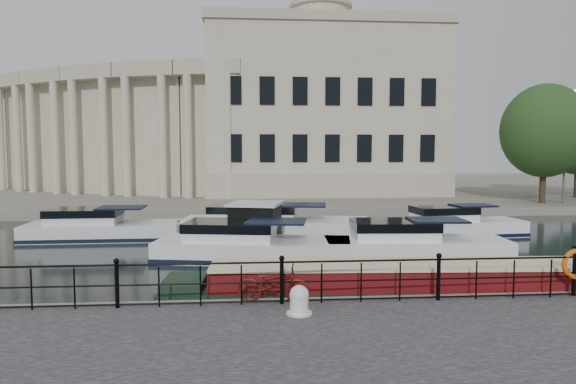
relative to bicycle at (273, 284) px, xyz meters
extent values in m
plane|color=black|center=(0.21, 2.12, -1.03)|extent=(160.00, 160.00, 0.00)
cube|color=#6B665B|center=(0.21, 41.12, -0.75)|extent=(120.00, 42.00, 0.55)
cylinder|color=black|center=(-3.79, -0.13, 0.07)|extent=(0.10, 0.10, 1.10)
sphere|color=black|center=(-3.79, -0.13, 0.67)|extent=(0.14, 0.14, 0.14)
cylinder|color=black|center=(0.21, -0.13, 0.07)|extent=(0.10, 0.10, 1.10)
sphere|color=black|center=(0.21, -0.13, 0.67)|extent=(0.14, 0.14, 0.14)
cylinder|color=black|center=(4.21, -0.13, 0.07)|extent=(0.10, 0.10, 1.10)
sphere|color=black|center=(4.21, -0.13, 0.67)|extent=(0.14, 0.14, 0.14)
cylinder|color=black|center=(0.21, -0.13, 0.57)|extent=(24.00, 0.05, 0.05)
cylinder|color=black|center=(0.21, -0.13, 0.07)|extent=(24.00, 0.04, 0.04)
cylinder|color=black|center=(0.21, -0.13, -0.40)|extent=(24.00, 0.04, 0.04)
cube|color=#ADA38C|center=(6.21, 35.12, 6.52)|extent=(20.00, 14.00, 14.00)
cube|color=#9E937F|center=(6.21, 35.12, 13.92)|extent=(20.40, 14.40, 0.80)
cylinder|color=#ADA38C|center=(6.21, 35.12, 15.12)|extent=(5.20, 5.20, 2.50)
cube|color=#9E937F|center=(6.21, 35.12, 0.52)|extent=(20.30, 14.30, 2.00)
cube|color=#ADA38C|center=(-3.12, 31.15, 5.02)|extent=(5.73, 4.06, 11.00)
cube|color=#9E937F|center=(-3.56, 29.19, 9.92)|extent=(5.62, 2.73, 1.20)
cylinder|color=#ADA38C|center=(-2.08, 28.28, 4.42)|extent=(0.70, 0.70, 9.80)
cylinder|color=#ADA38C|center=(-5.28, 28.99, 4.42)|extent=(0.70, 0.70, 9.80)
cube|color=#ADA38C|center=(-8.08, 32.56, 5.02)|extent=(5.90, 4.56, 11.00)
cube|color=#9E937F|center=(-8.74, 30.68, 9.92)|extent=(5.62, 3.30, 1.20)
cylinder|color=#ADA38C|center=(-7.38, 29.59, 4.42)|extent=(0.70, 0.70, 9.80)
cylinder|color=#ADA38C|center=(-10.48, 30.69, 4.42)|extent=(0.70, 0.70, 9.80)
cube|color=#ADA38C|center=(-12.83, 34.57, 5.02)|extent=(5.99, 4.99, 11.00)
cube|color=#9E937F|center=(-13.72, 32.77, 9.92)|extent=(5.55, 3.83, 1.20)
cylinder|color=#ADA38C|center=(-12.50, 31.53, 4.42)|extent=(0.70, 0.70, 9.80)
cylinder|color=#ADA38C|center=(-15.44, 32.99, 4.42)|extent=(0.70, 0.70, 9.80)
cube|color=#ADA38C|center=(-17.31, 37.12, 5.02)|extent=(5.99, 5.36, 11.00)
cube|color=#9E937F|center=(-18.40, 35.45, 9.92)|extent=(5.40, 4.29, 1.20)
cylinder|color=#ADA38C|center=(-17.34, 34.07, 4.42)|extent=(0.70, 0.70, 9.80)
cylinder|color=#ADA38C|center=(-20.09, 35.87, 4.42)|extent=(0.70, 0.70, 9.80)
cube|color=#ADA38C|center=(-21.45, 40.20, 5.02)|extent=(5.91, 5.64, 11.00)
cube|color=#9E937F|center=(-22.74, 38.66, 9.92)|extent=(5.16, 4.70, 1.20)
cylinder|color=#ADA38C|center=(-21.85, 37.17, 4.42)|extent=(0.70, 0.70, 9.80)
cylinder|color=#ADA38C|center=(-24.36, 39.28, 4.42)|extent=(0.70, 0.70, 9.80)
cube|color=#ADA38C|center=(-25.19, 43.74, 5.02)|extent=(5.74, 5.85, 11.00)
cylinder|color=#59595B|center=(22.21, 22.62, 3.52)|extent=(0.16, 0.16, 8.00)
sphere|color=#FFF2CC|center=(22.21, 21.77, 7.47)|extent=(0.24, 0.24, 0.24)
imported|color=#4A140D|center=(0.00, 0.00, 0.00)|extent=(1.89, 0.90, 0.96)
cylinder|color=silver|center=(0.56, -0.96, -0.25)|extent=(0.43, 0.43, 0.45)
sphere|color=silver|center=(0.56, -0.96, -0.02)|extent=(0.45, 0.45, 0.45)
cylinder|color=silver|center=(0.56, -0.96, -0.46)|extent=(0.61, 0.61, 0.04)
cylinder|color=black|center=(7.92, -0.01, 0.17)|extent=(0.11, 0.11, 1.29)
cube|color=black|center=(7.92, -0.01, 0.81)|extent=(0.13, 0.13, 0.09)
cube|color=black|center=(3.92, 1.35, -0.93)|extent=(14.05, 2.66, 0.84)
cube|color=#590C0F|center=(3.92, 1.35, -0.28)|extent=(11.25, 2.22, 0.65)
cube|color=beige|center=(3.92, 1.35, 0.12)|extent=(11.25, 2.27, 0.09)
cube|color=#6B665B|center=(-0.27, 9.62, -0.98)|extent=(3.46, 3.11, 0.24)
cube|color=black|center=(-0.27, 9.62, 0.07)|extent=(2.39, 2.39, 1.76)
cube|color=silver|center=(-0.27, 9.62, 1.02)|extent=(2.62, 2.62, 0.12)
cube|color=white|center=(-0.38, 7.78, -0.83)|extent=(8.04, 4.01, 1.20)
cube|color=black|center=(-0.38, 7.78, -0.91)|extent=(8.12, 4.05, 0.18)
cube|color=white|center=(-1.29, 7.94, 0.02)|extent=(3.79, 2.80, 0.90)
cube|color=black|center=(0.53, 7.62, 0.52)|extent=(2.60, 2.28, 0.08)
cube|color=white|center=(6.17, 7.52, -0.83)|extent=(7.42, 2.97, 1.20)
cube|color=black|center=(6.17, 7.52, -0.91)|extent=(7.50, 3.00, 0.18)
cube|color=white|center=(5.30, 7.57, 0.02)|extent=(3.40, 2.27, 0.90)
cube|color=black|center=(7.04, 7.47, 0.52)|extent=(2.29, 1.90, 0.08)
cube|color=silver|center=(-7.71, 13.13, -0.83)|extent=(7.42, 2.73, 1.20)
cube|color=black|center=(-7.71, 13.13, -0.91)|extent=(7.49, 2.76, 0.18)
cube|color=silver|center=(-8.59, 13.12, 0.02)|extent=(3.35, 2.19, 0.90)
cube|color=black|center=(-6.82, 13.15, 0.52)|extent=(2.24, 1.86, 0.08)
cube|color=white|center=(0.83, 13.89, -0.83)|extent=(10.01, 4.36, 1.20)
cube|color=black|center=(0.83, 13.89, -0.91)|extent=(10.11, 4.40, 0.18)
cube|color=white|center=(-0.32, 14.06, 0.02)|extent=(4.67, 3.05, 0.90)
cube|color=black|center=(1.98, 13.72, 0.52)|extent=(3.18, 2.48, 0.08)
cube|color=white|center=(10.15, 12.66, -0.83)|extent=(6.83, 2.84, 1.20)
cube|color=black|center=(10.15, 12.66, -0.91)|extent=(6.90, 2.87, 0.18)
cube|color=white|center=(9.35, 12.58, 0.02)|extent=(3.15, 2.09, 0.90)
cube|color=black|center=(10.94, 12.74, 0.52)|extent=(2.13, 1.73, 0.08)
cylinder|color=black|center=(20.83, 22.97, 0.93)|extent=(0.44, 0.44, 2.82)
ellipsoid|color=#1B3E13|center=(20.83, 22.97, 4.76)|extent=(6.12, 6.12, 6.77)
sphere|color=#1B3E13|center=(21.43, 22.57, 3.95)|extent=(4.51, 4.51, 4.51)
camera|label=1|loc=(-0.65, -12.60, 3.33)|focal=32.00mm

